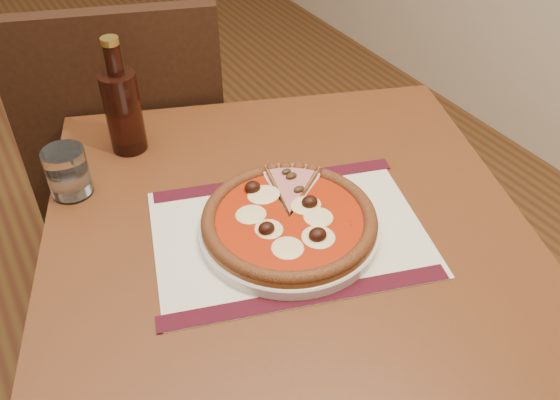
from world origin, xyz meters
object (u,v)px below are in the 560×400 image
at_px(table, 286,262).
at_px(pizza, 289,219).
at_px(bottle, 123,108).
at_px(chair_far, 133,151).
at_px(water_glass, 68,172).
at_px(plate, 289,228).

distance_m(table, pizza, 0.14).
height_order(pizza, bottle, bottle).
xyz_separation_m(chair_far, bottle, (-0.07, -0.28, 0.29)).
bearing_deg(pizza, table, 67.91).
distance_m(pizza, water_glass, 0.40).
bearing_deg(chair_far, plate, 115.30).
relative_size(table, plate, 3.51).
bearing_deg(table, bottle, 114.33).
bearing_deg(plate, chair_far, 96.05).
bearing_deg(chair_far, pizza, 115.28).
height_order(table, pizza, pizza).
bearing_deg(table, chair_far, 97.45).
bearing_deg(pizza, water_glass, 133.76).
bearing_deg(water_glass, chair_far, 60.07).
bearing_deg(water_glass, pizza, -46.24).
distance_m(water_glass, bottle, 0.16).
bearing_deg(water_glass, bottle, 30.84).
height_order(plate, bottle, bottle).
height_order(water_glass, bottle, bottle).
relative_size(table, bottle, 4.50).
bearing_deg(pizza, plate, 56.09).
relative_size(table, pizza, 3.62).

